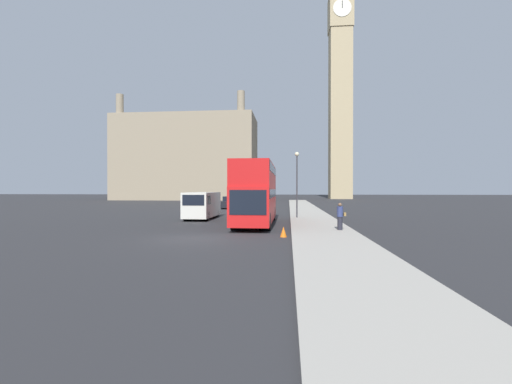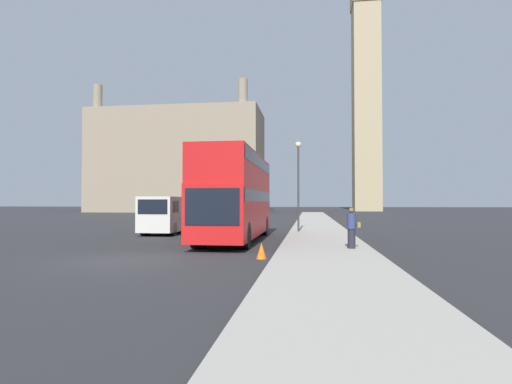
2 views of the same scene
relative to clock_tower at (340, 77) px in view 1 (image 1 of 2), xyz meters
name	(u,v)px [view 1 (image 1 of 2)]	position (x,y,z in m)	size (l,w,h in m)	color
ground_plane	(194,238)	(-18.65, -75.95, -32.44)	(300.00, 300.00, 0.00)	#28282B
sidewalk_strip	(329,239)	(-11.81, -75.95, -32.37)	(3.67, 120.00, 0.15)	#9E998E
clock_tower	(340,77)	(0.00, 0.00, 0.00)	(6.14, 6.31, 63.24)	tan
building_block_distant	(187,159)	(-38.57, -11.14, -22.35)	(33.38, 14.13, 24.55)	gray
red_double_decker_bus	(256,191)	(-16.10, -68.89, -30.03)	(2.46, 10.08, 4.30)	red
white_van	(202,205)	(-21.11, -64.73, -31.22)	(2.06, 5.59, 2.26)	silver
pedestrian	(340,216)	(-10.80, -72.84, -31.50)	(0.51, 0.35, 1.58)	#23232D
street_lamp	(297,174)	(-13.09, -64.10, -28.64)	(0.36, 0.36, 5.53)	#38383D
parked_sedan	(230,203)	(-21.50, -48.42, -31.72)	(1.81, 4.58, 1.59)	black
traffic_cone	(283,232)	(-14.07, -75.08, -32.17)	(0.36, 0.36, 0.55)	orange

